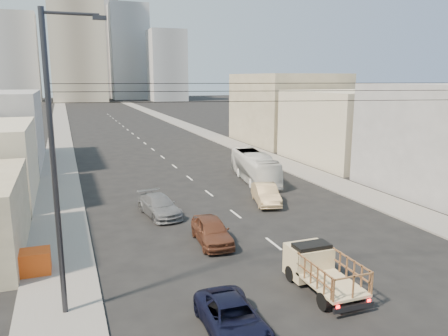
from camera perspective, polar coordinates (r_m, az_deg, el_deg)
ground at (r=19.90m, az=17.36°, el=-17.42°), size 420.00×420.00×0.00m
sidewalk_left at (r=84.09m, az=-20.65°, el=4.57°), size 3.50×180.00×0.12m
sidewalk_right at (r=87.11m, az=-4.97°, el=5.51°), size 3.50×180.00×0.12m
lane_dashes at (r=68.13m, az=-10.73°, el=3.55°), size 0.15×104.00×0.01m
flatbed_pickup at (r=20.75m, az=12.57°, el=-12.53°), size 1.95×4.41×1.90m
navy_pickup at (r=17.40m, az=1.13°, el=-19.03°), size 2.21×4.56×1.25m
city_bus at (r=40.73m, az=4.01°, el=0.16°), size 3.61×9.85×2.68m
sedan_brown at (r=25.69m, az=-1.61°, el=-8.19°), size 2.07×4.57×1.52m
sedan_tan at (r=33.65m, az=5.49°, el=-3.39°), size 2.67×4.83×1.51m
sedan_grey at (r=30.97m, az=-8.45°, el=-4.90°), size 2.66×5.12×1.42m
streetlamp_left at (r=17.82m, az=-21.08°, el=0.97°), size 2.36×0.25×12.00m
overhead_wires at (r=18.67m, az=16.24°, el=9.58°), size 23.01×5.02×0.72m
crate_stack at (r=23.71m, az=-23.90°, el=-11.19°), size 1.80×1.20×1.14m
bldg_right_near at (r=41.06m, az=27.07°, el=3.45°), size 10.00×12.00×9.00m
bldg_right_mid at (r=51.85m, az=16.06°, el=5.21°), size 11.00×14.00×8.00m
bldg_right_far at (r=65.54m, az=8.16°, el=7.71°), size 12.00×16.00×10.00m
high_rise_tower at (r=184.82m, az=-18.83°, el=17.55°), size 20.00×20.00×60.00m
midrise_ne at (r=200.93m, az=-12.29°, el=14.52°), size 16.00×16.00×40.00m
midrise_nw at (r=194.27m, az=-25.31°, el=12.90°), size 15.00×15.00×34.00m
midrise_back at (r=214.59m, az=-16.18°, el=14.68°), size 18.00×18.00×44.00m
midrise_east at (r=183.25m, az=-7.48°, el=13.10°), size 14.00×14.00×28.00m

